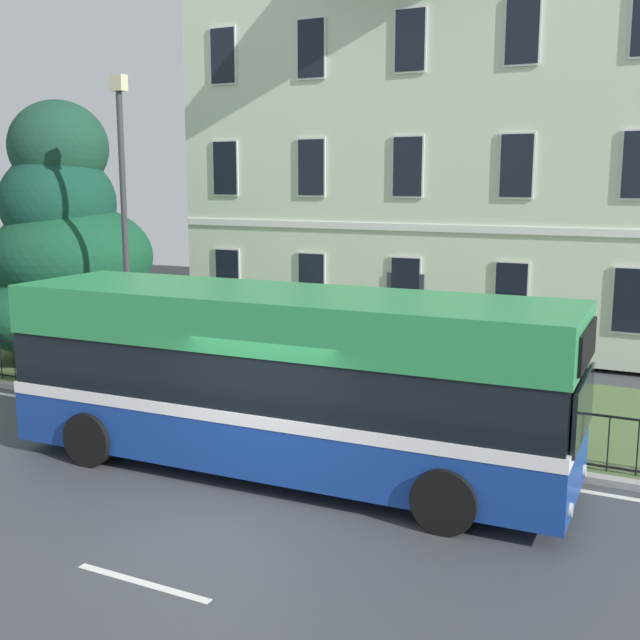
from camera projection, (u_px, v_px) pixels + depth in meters
The scene contains 7 objects.
ground_plane at pixel (266, 497), 12.30m from camera, with size 60.00×56.00×0.18m.
georgian_townhouse at pixel (466, 123), 26.11m from camera, with size 15.24×11.22×13.28m.
iron_verge_railing at pixel (275, 396), 15.72m from camera, with size 19.11×0.04×0.97m.
evergreen_tree at pixel (65, 253), 21.20m from camera, with size 4.59×4.93×6.91m.
single_decker_bus at pixel (284, 378), 13.12m from camera, with size 9.74×2.90×3.09m.
street_lamp_post at pixel (124, 212), 18.13m from camera, with size 0.36×0.24×7.14m.
litter_bin at pixel (305, 391), 15.74m from camera, with size 0.54×0.54×1.19m.
Camera 1 is at (5.94, -8.81, 4.90)m, focal length 43.81 mm.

